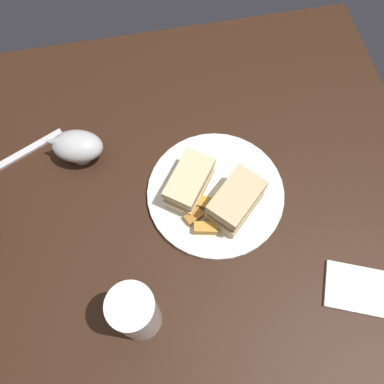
# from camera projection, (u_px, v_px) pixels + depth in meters

# --- Properties ---
(ground_plane) EXTENTS (6.00, 6.00, 0.00)m
(ground_plane) POSITION_uv_depth(u_px,v_px,m) (179.00, 276.00, 1.51)
(ground_plane) COLOR black
(dining_table) EXTENTS (1.12, 0.96, 0.70)m
(dining_table) POSITION_uv_depth(u_px,v_px,m) (175.00, 249.00, 1.18)
(dining_table) COLOR black
(dining_table) RESTS_ON ground
(plate) EXTENTS (0.29, 0.29, 0.01)m
(plate) POSITION_uv_depth(u_px,v_px,m) (215.00, 192.00, 0.87)
(plate) COLOR silver
(plate) RESTS_ON dining_table
(sandwich_half_left) EXTENTS (0.12, 0.13, 0.06)m
(sandwich_half_left) POSITION_uv_depth(u_px,v_px,m) (189.00, 183.00, 0.84)
(sandwich_half_left) COLOR beige
(sandwich_half_left) RESTS_ON plate
(sandwich_half_right) EXTENTS (0.13, 0.13, 0.07)m
(sandwich_half_right) POSITION_uv_depth(u_px,v_px,m) (236.00, 202.00, 0.81)
(sandwich_half_right) COLOR #CCB284
(sandwich_half_right) RESTS_ON plate
(potato_wedge_front) EXTENTS (0.06, 0.05, 0.02)m
(potato_wedge_front) POSITION_uv_depth(u_px,v_px,m) (209.00, 204.00, 0.84)
(potato_wedge_front) COLOR gold
(potato_wedge_front) RESTS_ON plate
(potato_wedge_middle) EXTENTS (0.04, 0.04, 0.01)m
(potato_wedge_middle) POSITION_uv_depth(u_px,v_px,m) (194.00, 216.00, 0.83)
(potato_wedge_middle) COLOR #AD702D
(potato_wedge_middle) RESTS_ON plate
(potato_wedge_back) EXTENTS (0.05, 0.03, 0.02)m
(potato_wedge_back) POSITION_uv_depth(u_px,v_px,m) (206.00, 228.00, 0.82)
(potato_wedge_back) COLOR gold
(potato_wedge_back) RESTS_ON plate
(pint_glass) EXTENTS (0.08, 0.08, 0.16)m
(pint_glass) POSITION_uv_depth(u_px,v_px,m) (137.00, 314.00, 0.70)
(pint_glass) COLOR white
(pint_glass) RESTS_ON dining_table
(gravy_boat) EXTENTS (0.13, 0.10, 0.07)m
(gravy_boat) POSITION_uv_depth(u_px,v_px,m) (77.00, 146.00, 0.87)
(gravy_boat) COLOR #B7B7BC
(gravy_boat) RESTS_ON dining_table
(napkin) EXTENTS (0.14, 0.13, 0.01)m
(napkin) POSITION_uv_depth(u_px,v_px,m) (354.00, 288.00, 0.79)
(napkin) COLOR white
(napkin) RESTS_ON dining_table
(fork) EXTENTS (0.17, 0.09, 0.01)m
(fork) POSITION_uv_depth(u_px,v_px,m) (26.00, 152.00, 0.91)
(fork) COLOR silver
(fork) RESTS_ON dining_table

